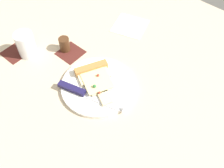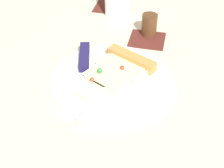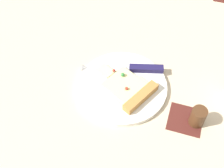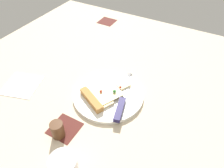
# 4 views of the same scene
# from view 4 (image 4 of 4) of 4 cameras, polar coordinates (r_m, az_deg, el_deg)

# --- Properties ---
(ground_plane) EXTENTS (1.39, 1.39, 0.03)m
(ground_plane) POSITION_cam_4_polar(r_m,az_deg,el_deg) (0.75, -1.25, -6.32)
(ground_plane) COLOR #C6B293
(ground_plane) RESTS_ON ground
(plate) EXTENTS (0.26, 0.26, 0.01)m
(plate) POSITION_cam_4_polar(r_m,az_deg,el_deg) (0.77, -1.03, -2.96)
(plate) COLOR white
(plate) RESTS_ON ground_plane
(pizza_slice) EXTENTS (0.15, 0.19, 0.02)m
(pizza_slice) POSITION_cam_4_polar(r_m,az_deg,el_deg) (0.75, -2.72, -3.01)
(pizza_slice) COLOR beige
(pizza_slice) RESTS_ON plate
(knife) EXTENTS (0.08, 0.24, 0.02)m
(knife) POSITION_cam_4_polar(r_m,az_deg,el_deg) (0.73, 2.88, -4.40)
(knife) COLOR silver
(knife) RESTS_ON plate
(pepper_shaker) EXTENTS (0.04, 0.04, 0.06)m
(pepper_shaker) POSITION_cam_4_polar(r_m,az_deg,el_deg) (0.66, -14.69, -12.02)
(pepper_shaker) COLOR #4C2D19
(pepper_shaker) RESTS_ON ground_plane
(napkin) EXTENTS (0.16, 0.16, 0.00)m
(napkin) POSITION_cam_4_polar(r_m,az_deg,el_deg) (0.88, -23.47, -0.21)
(napkin) COLOR white
(napkin) RESTS_ON ground_plane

